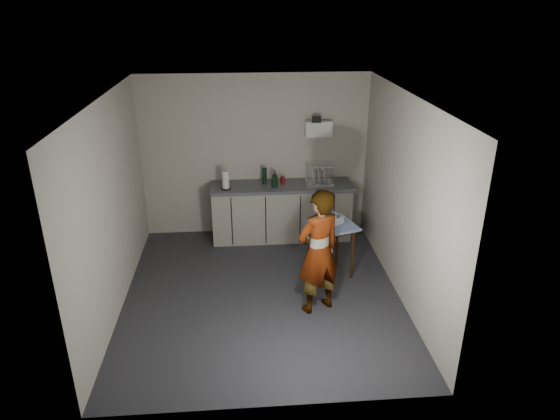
{
  "coord_description": "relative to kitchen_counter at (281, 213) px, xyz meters",
  "views": [
    {
      "loc": [
        -0.22,
        -5.68,
        3.64
      ],
      "look_at": [
        0.27,
        0.45,
        1.01
      ],
      "focal_mm": 32.0,
      "sensor_mm": 36.0,
      "label": 1
    }
  ],
  "objects": [
    {
      "name": "wall_left",
      "position": [
        -2.19,
        -1.7,
        0.87
      ],
      "size": [
        0.02,
        4.0,
        2.6
      ],
      "primitive_type": "cube",
      "color": "beige",
      "rests_on": "ground"
    },
    {
      "name": "wall_back",
      "position": [
        -0.4,
        0.29,
        0.87
      ],
      "size": [
        3.6,
        0.02,
        2.6
      ],
      "primitive_type": "cube",
      "color": "beige",
      "rests_on": "ground"
    },
    {
      "name": "paper_towel",
      "position": [
        -0.87,
        -0.11,
        0.62
      ],
      "size": [
        0.16,
        0.16,
        0.29
      ],
      "color": "black",
      "rests_on": "kitchen_counter"
    },
    {
      "name": "bakery_box",
      "position": [
        0.57,
        -1.18,
        0.43
      ],
      "size": [
        0.38,
        0.38,
        0.37
      ],
      "rotation": [
        0.0,
        0.0,
        0.64
      ],
      "color": "white",
      "rests_on": "side_table"
    },
    {
      "name": "wall_shelf",
      "position": [
        0.6,
        0.22,
        1.32
      ],
      "size": [
        0.42,
        0.18,
        0.37
      ],
      "color": "white",
      "rests_on": "ground"
    },
    {
      "name": "soap_bottle",
      "position": [
        -0.11,
        -0.1,
        0.62
      ],
      "size": [
        0.12,
        0.12,
        0.27
      ],
      "primitive_type": "imported",
      "rotation": [
        0.0,
        0.0,
        0.17
      ],
      "color": "black",
      "rests_on": "kitchen_counter"
    },
    {
      "name": "side_table",
      "position": [
        0.59,
        -1.25,
        0.25
      ],
      "size": [
        0.75,
        0.75,
        0.77
      ],
      "rotation": [
        0.0,
        0.0,
        0.31
      ],
      "color": "#321C0B",
      "rests_on": "ground"
    },
    {
      "name": "standing_man",
      "position": [
        0.27,
        -2.09,
        0.38
      ],
      "size": [
        0.7,
        0.61,
        1.61
      ],
      "primitive_type": "imported",
      "rotation": [
        0.0,
        0.0,
        3.61
      ],
      "color": "#B2A593",
      "rests_on": "ground"
    },
    {
      "name": "soda_can",
      "position": [
        0.02,
        0.03,
        0.54
      ],
      "size": [
        0.06,
        0.06,
        0.12
      ],
      "primitive_type": "cylinder",
      "color": "red",
      "rests_on": "kitchen_counter"
    },
    {
      "name": "dish_rack",
      "position": [
        0.6,
        0.06,
        0.55
      ],
      "size": [
        0.43,
        0.32,
        0.3
      ],
      "color": "silver",
      "rests_on": "kitchen_counter"
    },
    {
      "name": "dark_bottle",
      "position": [
        -0.26,
        0.08,
        0.61
      ],
      "size": [
        0.08,
        0.08,
        0.26
      ],
      "primitive_type": "cylinder",
      "color": "black",
      "rests_on": "kitchen_counter"
    },
    {
      "name": "kitchen_counter",
      "position": [
        0.0,
        0.0,
        0.0
      ],
      "size": [
        2.24,
        0.62,
        0.91
      ],
      "color": "black",
      "rests_on": "ground"
    },
    {
      "name": "ceiling",
      "position": [
        -0.4,
        -1.7,
        2.17
      ],
      "size": [
        3.6,
        4.0,
        0.01
      ],
      "primitive_type": "cube",
      "color": "white",
      "rests_on": "wall_back"
    },
    {
      "name": "ground",
      "position": [
        -0.4,
        -1.7,
        -0.43
      ],
      "size": [
        4.0,
        4.0,
        0.0
      ],
      "primitive_type": "plane",
      "color": "#27272C",
      "rests_on": "ground"
    },
    {
      "name": "wall_right",
      "position": [
        1.39,
        -1.7,
        0.87
      ],
      "size": [
        0.02,
        4.0,
        2.6
      ],
      "primitive_type": "cube",
      "color": "beige",
      "rests_on": "ground"
    }
  ]
}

